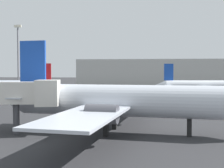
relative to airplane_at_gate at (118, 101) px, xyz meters
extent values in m
cylinder|color=silver|center=(0.31, -0.04, 0.04)|extent=(23.45, 6.24, 3.51)
cone|color=silver|center=(-13.12, 1.57, 0.04)|extent=(4.25, 3.94, 3.51)
cube|color=silver|center=(-0.84, 0.10, -0.49)|extent=(8.95, 31.70, 0.24)
cube|color=silver|center=(-10.71, 1.28, 0.39)|extent=(3.40, 8.66, 0.16)
cube|color=#1947B2|center=(-10.21, 1.22, 4.33)|extent=(3.23, 0.68, 5.08)
cylinder|color=#4C4C54|center=(0.56, 5.92, -0.67)|extent=(3.21, 2.15, 1.81)
cylinder|color=#4C4C54|center=(-0.86, -5.89, -0.67)|extent=(3.21, 2.15, 1.81)
cube|color=black|center=(7.68, -0.92, -2.65)|extent=(0.56, 0.56, 1.87)
cube|color=black|center=(-0.60, 2.10, -2.65)|extent=(0.56, 0.56, 1.87)
cube|color=black|center=(-1.08, -1.89, -2.65)|extent=(0.56, 0.56, 1.87)
cylinder|color=#B2BCCC|center=(-31.66, 42.29, -0.48)|extent=(19.36, 4.17, 2.69)
cone|color=#B2BCCC|center=(-20.62, 43.15, -0.48)|extent=(3.15, 2.91, 2.69)
cube|color=#B2BCCC|center=(-30.71, 42.37, -0.88)|extent=(5.82, 20.21, 0.20)
cube|color=#B2BCCC|center=(-22.50, 43.01, -0.21)|extent=(2.49, 6.99, 0.13)
cube|color=red|center=(-22.90, 42.98, 3.02)|extent=(2.62, 0.45, 4.32)
cylinder|color=#4C4C54|center=(-30.99, 38.55, -1.02)|extent=(2.56, 1.66, 1.47)
cylinder|color=#4C4C54|center=(-31.58, 46.10, -1.02)|extent=(2.56, 1.66, 1.47)
cube|color=black|center=(-30.58, 40.74, -2.71)|extent=(0.44, 0.44, 1.77)
cube|color=black|center=(-30.83, 44.00, -2.71)|extent=(0.44, 0.44, 1.77)
cylinder|color=silver|center=(18.29, 47.74, -0.57)|extent=(21.95, 5.24, 2.86)
cone|color=silver|center=(5.91, 46.37, -0.57)|extent=(3.44, 3.19, 2.86)
cube|color=silver|center=(17.21, 47.62, -1.00)|extent=(5.45, 22.79, 0.18)
cube|color=silver|center=(7.84, 46.58, -0.29)|extent=(2.44, 6.34, 0.12)
cube|color=#1947B2|center=(8.20, 46.62, 2.98)|extent=(2.37, 0.48, 4.25)
cylinder|color=#4C4C54|center=(17.39, 51.96, -1.14)|extent=(2.34, 1.56, 1.32)
cylinder|color=#4C4C54|center=(18.33, 43.42, -1.14)|extent=(2.34, 1.56, 1.32)
cube|color=black|center=(17.05, 49.08, -2.80)|extent=(0.41, 0.41, 1.59)
cube|color=black|center=(17.37, 46.15, -2.80)|extent=(0.41, 0.41, 1.59)
cube|color=silver|center=(-7.55, -1.33, 0.92)|extent=(2.82, 3.15, 2.80)
cylinder|color=#3F3F44|center=(-10.97, -1.89, -1.93)|extent=(0.70, 0.70, 3.31)
cylinder|color=slate|center=(-39.90, 64.86, 7.00)|extent=(0.50, 0.50, 21.19)
cube|color=#F2EACC|center=(-39.90, 64.86, 18.00)|extent=(2.40, 0.50, 0.80)
cube|color=#B7B7B2|center=(19.35, 105.07, 2.27)|extent=(94.36, 18.44, 11.72)
camera|label=1|loc=(3.59, -34.45, 3.35)|focal=50.33mm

